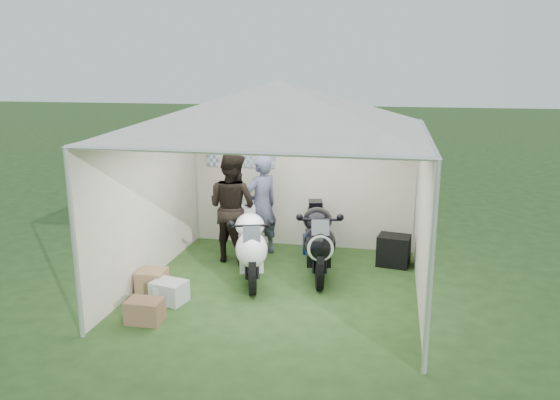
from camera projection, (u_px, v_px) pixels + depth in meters
The scene contains 12 objects.
ground at pixel (279, 286), 8.10m from camera, with size 80.00×80.00×0.00m, color #25411A.
canopy_tent at pixel (279, 111), 7.52m from camera, with size 5.66×5.66×3.00m.
motorcycle_white at pixel (250, 243), 8.29m from camera, with size 0.87×2.00×1.01m.
motorcycle_black at pixel (318, 238), 8.50m from camera, with size 0.71×2.11×1.04m.
paddock_stand at pixel (315, 244), 9.54m from camera, with size 0.42×0.26×0.31m, color #0A1AAE.
person_dark_jacket at pixel (232, 207), 9.00m from camera, with size 0.89×0.69×1.83m, color black.
person_blue_jacket at pixel (261, 206), 9.30m from camera, with size 0.63×0.42×1.74m, color slate.
equipment_box at pixel (394, 250), 8.92m from camera, with size 0.50×0.40×0.50m, color black.
crate_0 at pixel (169, 292), 7.53m from camera, with size 0.45×0.35×0.30m, color #B3B8BC.
crate_1 at pixel (152, 281), 7.83m from camera, with size 0.38×0.38×0.34m, color #906D4A.
crate_2 at pixel (167, 293), 7.54m from camera, with size 0.33×0.28×0.24m, color #B0B4B9.
crate_3 at pixel (145, 311), 6.93m from camera, with size 0.45×0.32×0.30m, color brown.
Camera 1 is at (1.57, -7.40, 3.15)m, focal length 35.00 mm.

